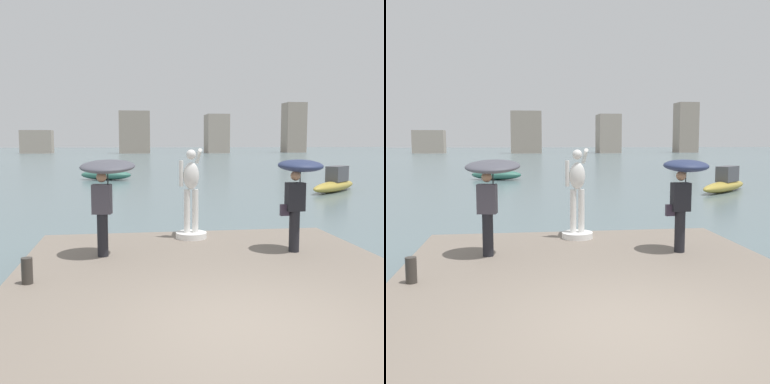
% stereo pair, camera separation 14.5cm
% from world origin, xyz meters
% --- Properties ---
extents(ground_plane, '(400.00, 400.00, 0.00)m').
position_xyz_m(ground_plane, '(0.00, 40.00, 0.00)').
color(ground_plane, slate).
extents(pier, '(7.16, 9.16, 0.40)m').
position_xyz_m(pier, '(0.00, 1.58, 0.20)').
color(pier, slate).
rests_on(pier, ground).
extents(statue_white_figure, '(0.75, 0.94, 2.18)m').
position_xyz_m(statue_white_figure, '(0.01, 5.32, 1.25)').
color(statue_white_figure, white).
rests_on(statue_white_figure, pier).
extents(onlooker_left, '(1.28, 1.29, 2.01)m').
position_xyz_m(onlooker_left, '(-1.94, 3.82, 1.98)').
color(onlooker_left, black).
rests_on(onlooker_left, pier).
extents(onlooker_right, '(0.98, 0.99, 1.99)m').
position_xyz_m(onlooker_right, '(2.06, 3.66, 1.93)').
color(onlooker_right, black).
rests_on(onlooker_right, pier).
extents(mooring_bollard, '(0.18, 0.18, 0.44)m').
position_xyz_m(mooring_bollard, '(-3.17, 2.14, 0.62)').
color(mooring_bollard, '#38332D').
rests_on(mooring_bollard, pier).
extents(boat_mid, '(4.37, 4.14, 1.40)m').
position_xyz_m(boat_mid, '(9.90, 18.25, 0.47)').
color(boat_mid, '#B2993D').
rests_on(boat_mid, ground).
extents(boat_far, '(3.97, 2.40, 1.33)m').
position_xyz_m(boat_far, '(-3.01, 27.96, 0.46)').
color(boat_far, '#336B5B').
rests_on(boat_far, ground).
extents(distant_skyline, '(93.18, 10.52, 13.20)m').
position_xyz_m(distant_skyline, '(5.32, 109.94, 4.96)').
color(distant_skyline, gray).
rests_on(distant_skyline, ground).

